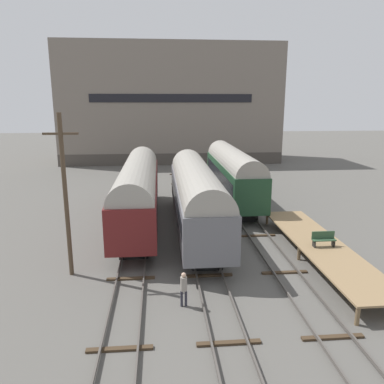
{
  "coord_description": "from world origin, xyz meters",
  "views": [
    {
      "loc": [
        -2.6,
        -21.9,
        9.4
      ],
      "look_at": [
        0.0,
        7.87,
        2.2
      ],
      "focal_mm": 35.0,
      "sensor_mm": 36.0,
      "label": 1
    }
  ],
  "objects": [
    {
      "name": "train_car_maroon",
      "position": [
        -4.3,
        6.65,
        2.92
      ],
      "size": [
        2.96,
        17.9,
        5.12
      ],
      "color": "black",
      "rests_on": "ground"
    },
    {
      "name": "train_car_grey",
      "position": [
        0.0,
        4.37,
        2.91
      ],
      "size": [
        3.04,
        16.9,
        5.14
      ],
      "color": "black",
      "rests_on": "ground"
    },
    {
      "name": "station_platform",
      "position": [
        7.09,
        -1.26,
        0.88
      ],
      "size": [
        2.94,
        14.13,
        0.96
      ],
      "color": "#8C704C",
      "rests_on": "ground"
    },
    {
      "name": "warehouse_building",
      "position": [
        -0.65,
        40.11,
        9.05
      ],
      "size": [
        34.1,
        10.98,
        18.09
      ],
      "color": "#46403A",
      "rests_on": "ground"
    },
    {
      "name": "track_middle",
      "position": [
        0.0,
        0.0,
        0.14
      ],
      "size": [
        2.6,
        60.0,
        0.26
      ],
      "color": "#4C4742",
      "rests_on": "ground"
    },
    {
      "name": "track_left",
      "position": [
        -4.3,
        0.0,
        0.14
      ],
      "size": [
        2.6,
        60.0,
        0.26
      ],
      "color": "#4C4742",
      "rests_on": "ground"
    },
    {
      "name": "ground_plane",
      "position": [
        0.0,
        0.0,
        0.0
      ],
      "size": [
        200.0,
        200.0,
        0.0
      ],
      "primitive_type": "plane",
      "color": "#56544F"
    },
    {
      "name": "bench",
      "position": [
        7.09,
        -1.56,
        1.44
      ],
      "size": [
        1.4,
        0.4,
        0.91
      ],
      "color": "#2D4C33",
      "rests_on": "station_platform"
    },
    {
      "name": "train_car_green",
      "position": [
        4.3,
        12.57,
        2.96
      ],
      "size": [
        2.84,
        15.86,
        5.18
      ],
      "color": "black",
      "rests_on": "ground"
    },
    {
      "name": "utility_pole",
      "position": [
        -7.64,
        -2.08,
        4.61
      ],
      "size": [
        1.8,
        0.24,
        8.89
      ],
      "color": "#473828",
      "rests_on": "ground"
    },
    {
      "name": "person_worker",
      "position": [
        -1.6,
        -5.99,
        1.03
      ],
      "size": [
        0.32,
        0.32,
        1.72
      ],
      "color": "#282833",
      "rests_on": "ground"
    },
    {
      "name": "track_right",
      "position": [
        4.3,
        0.0,
        0.14
      ],
      "size": [
        2.6,
        60.0,
        0.26
      ],
      "color": "#4C4742",
      "rests_on": "ground"
    }
  ]
}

